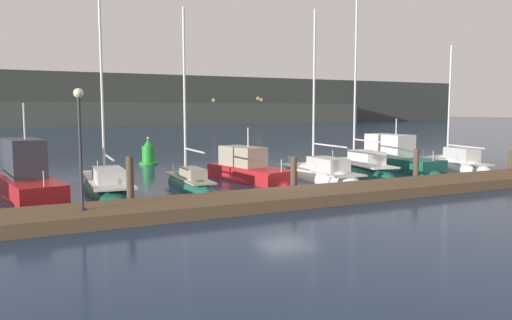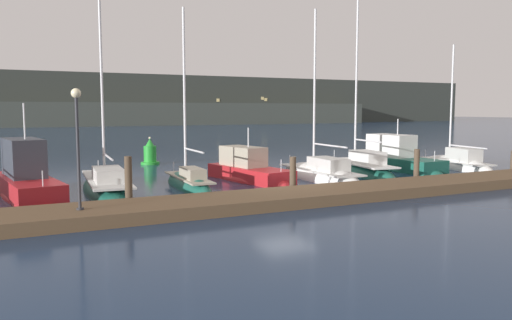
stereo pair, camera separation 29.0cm
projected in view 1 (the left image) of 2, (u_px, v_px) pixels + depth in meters
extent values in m
plane|color=#192D4C|center=(285.00, 192.00, 22.74)|extent=(400.00, 400.00, 0.00)
cube|color=brown|center=(314.00, 195.00, 20.60)|extent=(38.08, 2.80, 0.45)
cylinder|color=#4C3D2D|center=(130.00, 183.00, 18.83)|extent=(0.28, 0.28, 2.00)
cylinder|color=#4C3D2D|center=(294.00, 176.00, 22.00)|extent=(0.28, 0.28, 1.68)
cylinder|color=#4C3D2D|center=(416.00, 166.00, 25.16)|extent=(0.28, 0.28, 1.78)
cylinder|color=#4C3D2D|center=(511.00, 163.00, 28.34)|extent=(0.28, 0.28, 1.44)
ellipsoid|color=red|center=(28.00, 198.00, 21.25)|extent=(3.08, 7.22, 0.95)
cube|color=red|center=(28.00, 188.00, 21.21)|extent=(2.81, 6.50, 0.85)
cube|color=#333842|center=(23.00, 158.00, 21.64)|extent=(1.82, 3.25, 1.64)
cube|color=black|center=(17.00, 150.00, 22.75)|extent=(1.21, 0.49, 0.73)
cylinder|color=silver|center=(24.00, 121.00, 21.03)|extent=(0.07, 0.07, 1.54)
cylinder|color=silver|center=(44.00, 179.00, 18.76)|extent=(0.04, 0.04, 0.60)
ellipsoid|color=#195647|center=(107.00, 192.00, 22.87)|extent=(2.41, 8.21, 1.41)
cube|color=silver|center=(106.00, 179.00, 22.81)|extent=(2.03, 6.90, 0.08)
cube|color=silver|center=(109.00, 175.00, 21.89)|extent=(1.33, 2.66, 0.56)
cylinder|color=silver|center=(102.00, 79.00, 22.94)|extent=(0.12, 0.12, 9.11)
cylinder|color=silver|center=(108.00, 157.00, 21.79)|extent=(0.26, 3.29, 0.09)
cylinder|color=silver|center=(97.00, 165.00, 26.20)|extent=(0.04, 0.04, 0.50)
ellipsoid|color=#195647|center=(189.00, 188.00, 24.08)|extent=(1.45, 5.93, 1.42)
cube|color=#A39984|center=(189.00, 178.00, 24.03)|extent=(1.22, 4.98, 0.08)
cube|color=#A39984|center=(193.00, 173.00, 23.36)|extent=(0.83, 1.91, 0.50)
cylinder|color=silver|center=(185.00, 93.00, 24.04)|extent=(0.12, 0.12, 8.12)
cylinder|color=silver|center=(194.00, 151.00, 23.04)|extent=(0.16, 2.84, 0.09)
cylinder|color=silver|center=(173.00, 167.00, 26.45)|extent=(0.04, 0.04, 0.50)
ellipsoid|color=red|center=(250.00, 180.00, 26.47)|extent=(3.10, 6.47, 1.32)
cube|color=red|center=(250.00, 174.00, 26.43)|extent=(2.83, 5.83, 0.73)
cube|color=#A39984|center=(243.00, 156.00, 26.83)|extent=(1.82, 2.93, 1.05)
cube|color=black|center=(230.00, 152.00, 27.80)|extent=(1.19, 0.44, 0.47)
cylinder|color=silver|center=(248.00, 137.00, 26.33)|extent=(0.07, 0.07, 1.02)
cylinder|color=silver|center=(281.00, 166.00, 24.30)|extent=(0.04, 0.04, 0.60)
ellipsoid|color=white|center=(319.00, 179.00, 27.08)|extent=(2.34, 7.67, 1.69)
cube|color=silver|center=(319.00, 170.00, 27.02)|extent=(1.96, 6.44, 0.08)
cube|color=silver|center=(328.00, 164.00, 26.16)|extent=(1.32, 2.48, 0.68)
cylinder|color=silver|center=(314.00, 90.00, 27.14)|extent=(0.12, 0.12, 8.61)
cylinder|color=silver|center=(329.00, 145.00, 25.97)|extent=(0.22, 3.24, 0.09)
cylinder|color=silver|center=(289.00, 159.00, 30.17)|extent=(0.04, 0.04, 0.50)
ellipsoid|color=#195647|center=(358.00, 174.00, 29.31)|extent=(2.95, 7.40, 1.58)
cube|color=silver|center=(359.00, 163.00, 29.24)|extent=(2.48, 6.22, 0.08)
cube|color=silver|center=(366.00, 157.00, 28.38)|extent=(1.48, 2.45, 0.73)
cylinder|color=silver|center=(355.00, 78.00, 29.29)|extent=(0.12, 0.12, 9.89)
cylinder|color=silver|center=(367.00, 141.00, 28.28)|extent=(0.50, 2.88, 0.09)
cylinder|color=silver|center=(333.00, 154.00, 32.35)|extent=(0.04, 0.04, 0.50)
ellipsoid|color=#195647|center=(397.00, 169.00, 31.38)|extent=(2.81, 6.79, 1.20)
cube|color=#195647|center=(397.00, 163.00, 31.34)|extent=(2.58, 6.12, 0.78)
cube|color=silver|center=(389.00, 145.00, 31.80)|extent=(1.79, 3.03, 1.40)
cube|color=black|center=(375.00, 141.00, 32.92)|extent=(1.41, 0.37, 0.62)
cylinder|color=silver|center=(396.00, 127.00, 31.23)|extent=(0.07, 0.07, 1.00)
cylinder|color=silver|center=(433.00, 156.00, 28.88)|extent=(0.04, 0.04, 0.60)
ellipsoid|color=white|center=(452.00, 168.00, 32.20)|extent=(2.95, 7.03, 1.59)
cube|color=silver|center=(453.00, 161.00, 32.16)|extent=(2.48, 5.91, 0.08)
cube|color=silver|center=(462.00, 155.00, 31.33)|extent=(1.45, 2.34, 0.86)
cylinder|color=silver|center=(449.00, 103.00, 32.30)|extent=(0.12, 0.12, 7.43)
cylinder|color=silver|center=(465.00, 147.00, 30.97)|extent=(0.66, 3.34, 0.09)
cylinder|color=silver|center=(423.00, 153.00, 35.12)|extent=(0.04, 0.04, 0.50)
cylinder|color=green|center=(148.00, 163.00, 34.24)|extent=(1.27, 1.27, 0.16)
cylinder|color=green|center=(148.00, 154.00, 34.18)|extent=(0.85, 0.85, 1.10)
cone|color=green|center=(148.00, 142.00, 34.10)|extent=(0.59, 0.59, 0.50)
sphere|color=#F9EAB7|center=(148.00, 138.00, 34.07)|extent=(0.16, 0.16, 0.16)
cylinder|color=#2D2D33|center=(83.00, 209.00, 16.44)|extent=(0.24, 0.24, 0.06)
cylinder|color=#2D2D33|center=(81.00, 154.00, 16.25)|extent=(0.10, 0.10, 3.63)
sphere|color=#F9EAB7|center=(78.00, 93.00, 16.05)|extent=(0.32, 0.32, 0.32)
cube|color=#333833|center=(60.00, 99.00, 119.34)|extent=(240.00, 16.00, 12.30)
cube|color=#3F463F|center=(87.00, 114.00, 112.85)|extent=(144.00, 10.00, 5.34)
cube|color=#F4DB8C|center=(258.00, 98.00, 133.73)|extent=(0.80, 0.10, 0.80)
cube|color=#F4DB8C|center=(261.00, 100.00, 134.19)|extent=(0.80, 0.10, 0.80)
cube|color=#F4DB8C|center=(163.00, 112.00, 122.55)|extent=(0.80, 0.10, 0.80)
cube|color=#F4DB8C|center=(261.00, 107.00, 134.35)|extent=(0.80, 0.10, 0.80)
cube|color=#F4DB8C|center=(213.00, 100.00, 128.14)|extent=(0.80, 0.10, 0.80)
cube|color=#F4DB8C|center=(177.00, 118.00, 124.24)|extent=(0.80, 0.10, 0.80)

